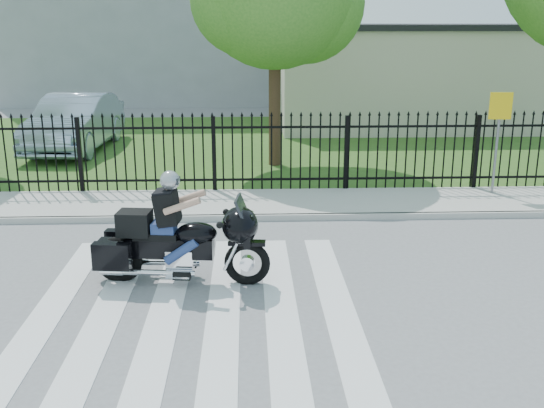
{
  "coord_description": "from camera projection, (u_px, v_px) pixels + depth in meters",
  "views": [
    {
      "loc": [
        0.76,
        -8.12,
        3.87
      ],
      "look_at": [
        1.14,
        1.73,
        1.0
      ],
      "focal_mm": 42.0,
      "sensor_mm": 36.0,
      "label": 1
    }
  ],
  "objects": [
    {
      "name": "grass_strip",
      "position": [
        224.0,
        145.0,
        20.36
      ],
      "size": [
        40.0,
        12.0,
        0.02
      ],
      "primitive_type": "cube",
      "color": "#2D571E",
      "rests_on": "ground"
    },
    {
      "name": "motorcycle_rider",
      "position": [
        176.0,
        237.0,
        9.54
      ],
      "size": [
        2.7,
        1.02,
        1.78
      ],
      "rotation": [
        0.0,
        0.0,
        -0.11
      ],
      "color": "black",
      "rests_on": "ground"
    },
    {
      "name": "building_low_roof",
      "position": [
        415.0,
        27.0,
        23.45
      ],
      "size": [
        10.2,
        6.2,
        0.2
      ],
      "primitive_type": "cube",
      "color": "black",
      "rests_on": "building_low"
    },
    {
      "name": "curb",
      "position": [
        210.0,
        218.0,
        12.67
      ],
      "size": [
        40.0,
        0.12,
        0.12
      ],
      "primitive_type": "cube",
      "color": "#ADAAA3",
      "rests_on": "ground"
    },
    {
      "name": "crosswalk",
      "position": [
        195.0,
        308.0,
        8.84
      ],
      "size": [
        5.0,
        5.5,
        0.01
      ],
      "primitive_type": null,
      "color": "silver",
      "rests_on": "ground"
    },
    {
      "name": "ground",
      "position": [
        195.0,
        308.0,
        8.84
      ],
      "size": [
        120.0,
        120.0,
        0.0
      ],
      "primitive_type": "plane",
      "color": "slate",
      "rests_on": "ground"
    },
    {
      "name": "iron_fence",
      "position": [
        214.0,
        156.0,
        14.35
      ],
      "size": [
        26.0,
        0.04,
        1.8
      ],
      "color": "black",
      "rests_on": "ground"
    },
    {
      "name": "building_low",
      "position": [
        412.0,
        78.0,
        23.97
      ],
      "size": [
        10.0,
        6.0,
        3.5
      ],
      "primitive_type": "cube",
      "color": "beige",
      "rests_on": "ground"
    },
    {
      "name": "sidewalk",
      "position": [
        213.0,
        204.0,
        13.62
      ],
      "size": [
        40.0,
        2.0,
        0.12
      ],
      "primitive_type": "cube",
      "color": "#ADAAA3",
      "rests_on": "ground"
    },
    {
      "name": "parked_car",
      "position": [
        75.0,
        122.0,
        19.31
      ],
      "size": [
        2.09,
        5.19,
        1.67
      ],
      "primitive_type": "imported",
      "rotation": [
        0.0,
        0.0,
        -0.06
      ],
      "color": "#9EAFC6",
      "rests_on": "grass_strip"
    },
    {
      "name": "traffic_sign",
      "position": [
        499.0,
        122.0,
        13.86
      ],
      "size": [
        0.49,
        0.08,
        2.24
      ],
      "rotation": [
        0.0,
        0.0,
        -0.06
      ],
      "color": "slate",
      "rests_on": "sidewalk"
    }
  ]
}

